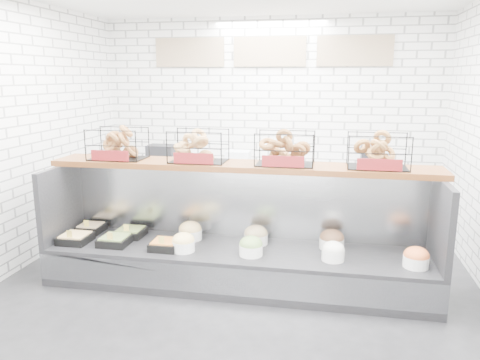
# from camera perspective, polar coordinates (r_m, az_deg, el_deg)

# --- Properties ---
(ground) EXTENTS (5.50, 5.50, 0.00)m
(ground) POSITION_cam_1_polar(r_m,az_deg,el_deg) (4.83, -1.06, -13.95)
(ground) COLOR black
(ground) RESTS_ON ground
(room_shell) EXTENTS (5.02, 5.51, 3.01)m
(room_shell) POSITION_cam_1_polar(r_m,az_deg,el_deg) (4.91, 0.32, 11.43)
(room_shell) COLOR white
(room_shell) RESTS_ON ground
(display_case) EXTENTS (4.00, 0.90, 1.20)m
(display_case) POSITION_cam_1_polar(r_m,az_deg,el_deg) (5.00, -0.37, -8.86)
(display_case) COLOR black
(display_case) RESTS_ON ground
(bagel_shelf) EXTENTS (4.10, 0.50, 0.40)m
(bagel_shelf) POSITION_cam_1_polar(r_m,az_deg,el_deg) (4.89, 0.12, 3.51)
(bagel_shelf) COLOR #4C2610
(bagel_shelf) RESTS_ON display_case
(prep_counter) EXTENTS (4.00, 0.60, 1.20)m
(prep_counter) POSITION_cam_1_polar(r_m,az_deg,el_deg) (6.92, 3.03, -1.55)
(prep_counter) COLOR #93969B
(prep_counter) RESTS_ON ground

